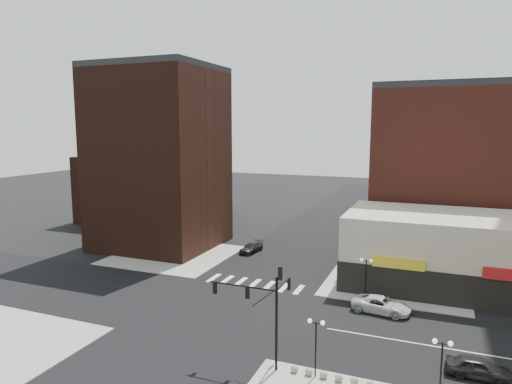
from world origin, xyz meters
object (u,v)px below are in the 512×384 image
(street_lamp_se_a, at_px, (316,333))
(white_suv, at_px, (381,305))
(dark_sedan_north, at_px, (251,248))
(traffic_signal, at_px, (265,301))
(street_lamp_ne, at_px, (366,268))
(street_lamp_se_b, at_px, (442,355))
(dark_sedan_east, at_px, (478,368))

(street_lamp_se_a, height_order, white_suv, street_lamp_se_a)
(street_lamp_se_a, height_order, dark_sedan_north, street_lamp_se_a)
(white_suv, relative_size, dark_sedan_north, 1.19)
(traffic_signal, distance_m, street_lamp_se_a, 4.12)
(street_lamp_se_a, relative_size, street_lamp_ne, 1.00)
(traffic_signal, bearing_deg, street_lamp_se_b, -0.82)
(traffic_signal, xyz_separation_m, white_suv, (6.65, 13.17, -4.21))
(street_lamp_ne, bearing_deg, dark_sedan_east, -50.93)
(white_suv, bearing_deg, traffic_signal, 159.67)
(street_lamp_se_b, xyz_separation_m, dark_sedan_east, (2.50, 4.30, -2.55))
(street_lamp_se_b, distance_m, white_suv, 14.51)
(street_lamp_se_a, bearing_deg, traffic_signal, 177.43)
(street_lamp_se_b, relative_size, street_lamp_ne, 1.00)
(street_lamp_se_a, bearing_deg, street_lamp_se_b, 0.00)
(dark_sedan_north, bearing_deg, street_lamp_se_a, -52.65)
(dark_sedan_east, xyz_separation_m, dark_sedan_north, (-26.81, 23.51, -0.08))
(street_lamp_se_b, bearing_deg, white_suv, 110.97)
(street_lamp_se_b, bearing_deg, street_lamp_se_a, 180.00)
(dark_sedan_north, bearing_deg, street_lamp_se_b, -41.88)
(white_suv, distance_m, dark_sedan_north, 24.04)
(street_lamp_ne, height_order, dark_sedan_east, street_lamp_ne)
(traffic_signal, relative_size, white_suv, 1.44)
(dark_sedan_east, bearing_deg, traffic_signal, 106.93)
(street_lamp_ne, relative_size, dark_sedan_north, 0.92)
(white_suv, bearing_deg, street_lamp_se_b, -152.55)
(street_lamp_se_b, xyz_separation_m, dark_sedan_north, (-24.31, 27.81, -2.63))
(street_lamp_se_b, relative_size, dark_sedan_north, 0.92)
(dark_sedan_north, bearing_deg, street_lamp_ne, -27.35)
(street_lamp_se_b, height_order, dark_sedan_north, street_lamp_se_b)
(white_suv, height_order, dark_sedan_east, white_suv)
(white_suv, distance_m, dark_sedan_east, 11.81)
(street_lamp_se_a, distance_m, dark_sedan_east, 11.63)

